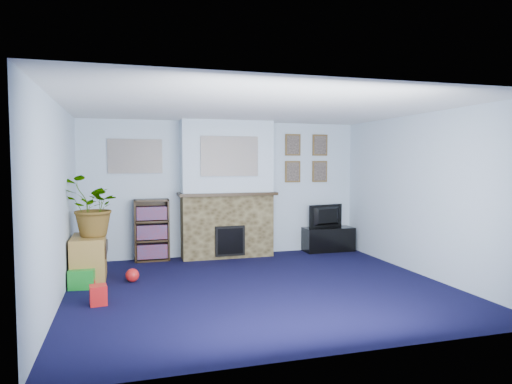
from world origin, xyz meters
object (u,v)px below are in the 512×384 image
object	(u,v)px
bookshelf	(152,231)
sideboard	(89,256)
tv_stand	(328,239)
television	(328,216)

from	to	relation	value
bookshelf	sideboard	bearing A→B (deg)	-130.96
bookshelf	sideboard	distance (m)	1.44
bookshelf	sideboard	xyz separation A→B (m)	(-0.94, -1.08, -0.15)
tv_stand	sideboard	world-z (taller)	sideboard
tv_stand	bookshelf	distance (m)	3.26
tv_stand	sideboard	xyz separation A→B (m)	(-4.19, -1.00, 0.12)
bookshelf	sideboard	size ratio (longest dim) A/B	1.29
tv_stand	bookshelf	size ratio (longest dim) A/B	0.90
tv_stand	sideboard	bearing A→B (deg)	-166.52
tv_stand	television	size ratio (longest dim) A/B	1.27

